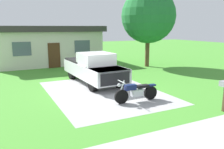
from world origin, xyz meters
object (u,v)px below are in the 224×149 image
(neighbor_house, at_px, (48,45))
(shade_tree, at_px, (148,16))
(motorcycle, at_px, (136,92))
(pickup_truck, at_px, (93,67))

(neighbor_house, bearing_deg, shade_tree, -36.20)
(motorcycle, height_order, shade_tree, shade_tree)
(pickup_truck, relative_size, neighbor_house, 0.59)
(pickup_truck, height_order, neighbor_house, neighbor_house)
(motorcycle, xyz_separation_m, neighbor_house, (-1.32, 13.38, 1.32))
(shade_tree, xyz_separation_m, neighbor_house, (-7.44, 5.45, -2.52))
(shade_tree, bearing_deg, neighbor_house, 143.80)
(motorcycle, relative_size, neighbor_house, 0.23)
(shade_tree, bearing_deg, pickup_truck, -151.43)
(pickup_truck, bearing_deg, neighbor_house, 95.94)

